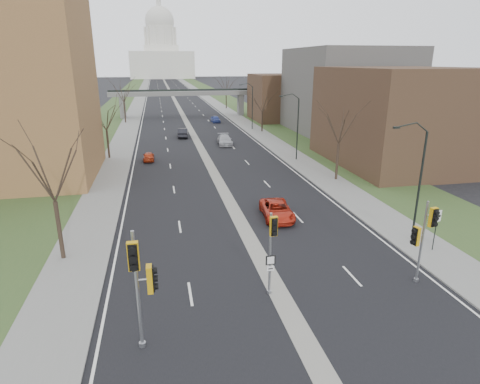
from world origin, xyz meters
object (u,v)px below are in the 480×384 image
object	(u,v)px
signal_pole_left	(141,275)
signal_pole_right	(424,232)
speed_limit_sign	(436,223)
car_right_far	(215,119)
car_left_far	(183,133)
car_left_near	(149,156)
car_right_near	(277,210)
car_right_mid	(225,140)
signal_pole_median	(272,241)

from	to	relation	value
signal_pole_left	signal_pole_right	world-z (taller)	signal_pole_left
signal_pole_right	speed_limit_sign	distance (m)	5.36
signal_pole_left	speed_limit_sign	world-z (taller)	signal_pole_left
signal_pole_left	car_right_far	world-z (taller)	signal_pole_left
car_left_far	car_right_far	distance (m)	18.58
car_left_far	car_right_far	xyz separation A→B (m)	(8.17, 16.69, -0.07)
speed_limit_sign	car_left_near	distance (m)	37.29
signal_pole_right	speed_limit_sign	world-z (taller)	signal_pole_right
car_left_far	car_right_near	xyz separation A→B (m)	(5.22, -40.10, -0.08)
speed_limit_sign	car_left_far	size ratio (longest dim) A/B	0.61
signal_pole_left	car_right_mid	size ratio (longest dim) A/B	1.11
car_left_near	car_right_near	distance (m)	25.72
signal_pole_left	car_right_mid	bearing A→B (deg)	76.24
car_left_far	car_right_near	size ratio (longest dim) A/B	0.93
car_right_far	signal_pole_median	bearing A→B (deg)	-97.85
signal_pole_left	car_left_near	bearing A→B (deg)	90.54
signal_pole_right	car_left_far	size ratio (longest dim) A/B	1.08
car_left_near	car_right_far	world-z (taller)	car_right_far
signal_pole_left	car_right_near	world-z (taller)	signal_pole_left
speed_limit_sign	car_right_mid	distance (m)	41.08
car_left_far	car_right_far	size ratio (longest dim) A/B	1.14
signal_pole_left	car_right_near	xyz separation A→B (m)	(10.56, 14.54, -3.13)
car_left_near	car_right_far	distance (m)	36.25
speed_limit_sign	car_right_mid	size ratio (longest dim) A/B	0.56
car_left_far	car_right_mid	world-z (taller)	car_left_far
car_right_near	car_right_far	bearing A→B (deg)	91.69
signal_pole_left	signal_pole_median	bearing A→B (deg)	24.46
speed_limit_sign	car_right_mid	bearing A→B (deg)	87.53
car_left_far	signal_pole_left	bearing A→B (deg)	89.33
car_left_near	car_right_far	bearing A→B (deg)	-112.13
car_right_near	car_right_far	world-z (taller)	car_right_far
car_right_near	car_right_far	xyz separation A→B (m)	(2.95, 56.79, 0.00)
car_right_near	car_right_mid	xyz separation A→B (m)	(0.86, 31.98, 0.05)
car_right_far	signal_pole_right	bearing A→B (deg)	-90.41
car_right_near	car_right_mid	distance (m)	32.00
signal_pole_right	car_right_near	world-z (taller)	signal_pole_right
signal_pole_median	speed_limit_sign	xyz separation A→B (m)	(12.65, 3.18, -1.31)
signal_pole_left	car_right_far	size ratio (longest dim) A/B	1.40
car_right_mid	car_right_far	bearing A→B (deg)	88.53
signal_pole_left	car_right_far	distance (m)	72.67
car_left_near	speed_limit_sign	bearing A→B (deg)	122.42
signal_pole_right	car_left_near	bearing A→B (deg)	105.31
speed_limit_sign	car_left_far	distance (m)	50.41
signal_pole_right	car_right_far	size ratio (longest dim) A/B	1.23
car_right_near	speed_limit_sign	bearing A→B (deg)	-38.29
signal_pole_left	car_right_mid	xyz separation A→B (m)	(11.43, 46.53, -3.08)
car_left_near	car_right_near	bearing A→B (deg)	115.42
signal_pole_left	signal_pole_median	world-z (taller)	signal_pole_left
signal_pole_right	car_right_near	bearing A→B (deg)	104.16
speed_limit_sign	car_left_far	bearing A→B (deg)	92.51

